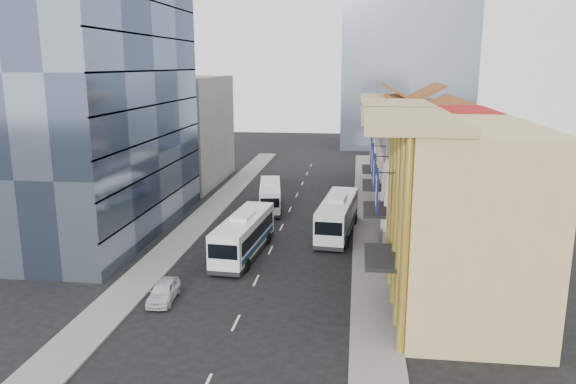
# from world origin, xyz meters

# --- Properties ---
(ground) EXTENTS (200.00, 200.00, 0.00)m
(ground) POSITION_xyz_m (0.00, 0.00, 0.00)
(ground) COLOR black
(ground) RESTS_ON ground
(sidewalk_right) EXTENTS (3.00, 90.00, 0.15)m
(sidewalk_right) POSITION_xyz_m (8.50, 22.00, 0.07)
(sidewalk_right) COLOR slate
(sidewalk_right) RESTS_ON ground
(sidewalk_left) EXTENTS (3.00, 90.00, 0.15)m
(sidewalk_left) POSITION_xyz_m (-8.50, 22.00, 0.07)
(sidewalk_left) COLOR slate
(sidewalk_left) RESTS_ON ground
(shophouse_tan) EXTENTS (8.00, 14.00, 12.00)m
(shophouse_tan) POSITION_xyz_m (14.00, 5.00, 6.00)
(shophouse_tan) COLOR #D9C37D
(shophouse_tan) RESTS_ON ground
(shophouse_red) EXTENTS (8.00, 10.00, 12.00)m
(shophouse_red) POSITION_xyz_m (14.00, 17.00, 6.00)
(shophouse_red) COLOR #B01513
(shophouse_red) RESTS_ON ground
(shophouse_cream_near) EXTENTS (8.00, 9.00, 10.00)m
(shophouse_cream_near) POSITION_xyz_m (14.00, 26.50, 5.00)
(shophouse_cream_near) COLOR silver
(shophouse_cream_near) RESTS_ON ground
(shophouse_cream_mid) EXTENTS (8.00, 9.00, 10.00)m
(shophouse_cream_mid) POSITION_xyz_m (14.00, 35.50, 5.00)
(shophouse_cream_mid) COLOR silver
(shophouse_cream_mid) RESTS_ON ground
(shophouse_cream_far) EXTENTS (8.00, 12.00, 11.00)m
(shophouse_cream_far) POSITION_xyz_m (14.00, 46.00, 5.50)
(shophouse_cream_far) COLOR silver
(shophouse_cream_far) RESTS_ON ground
(office_tower) EXTENTS (12.00, 26.00, 30.00)m
(office_tower) POSITION_xyz_m (-17.00, 19.00, 15.00)
(office_tower) COLOR #404D66
(office_tower) RESTS_ON ground
(office_block_far) EXTENTS (10.00, 18.00, 14.00)m
(office_block_far) POSITION_xyz_m (-16.00, 42.00, 7.00)
(office_block_far) COLOR gray
(office_block_far) RESTS_ON ground
(bus_left_near) EXTENTS (3.54, 11.38, 3.59)m
(bus_left_near) POSITION_xyz_m (-2.00, 13.52, 1.80)
(bus_left_near) COLOR white
(bus_left_near) RESTS_ON ground
(bus_left_far) EXTENTS (3.64, 9.83, 3.08)m
(bus_left_far) POSITION_xyz_m (-2.22, 29.12, 1.54)
(bus_left_far) COLOR silver
(bus_left_far) RESTS_ON ground
(bus_right) EXTENTS (3.80, 11.71, 3.69)m
(bus_right) POSITION_xyz_m (5.50, 20.37, 1.84)
(bus_right) COLOR silver
(bus_right) RESTS_ON ground
(sedan_left) EXTENTS (1.88, 4.12, 1.37)m
(sedan_left) POSITION_xyz_m (-5.50, 3.64, 0.68)
(sedan_left) COLOR silver
(sedan_left) RESTS_ON ground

